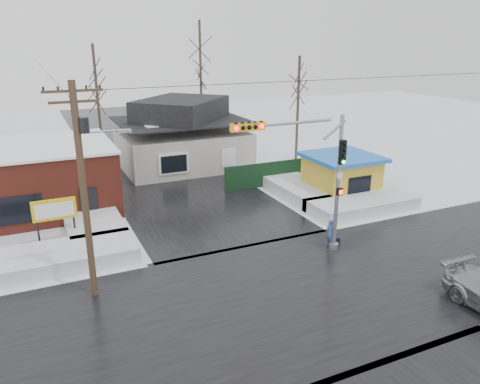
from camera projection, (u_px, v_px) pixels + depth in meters
name	position (u px, v px, depth m)	size (l,w,h in m)	color
ground	(298.00, 292.00, 20.23)	(120.00, 120.00, 0.00)	white
road_ns	(298.00, 292.00, 20.23)	(10.00, 120.00, 0.02)	black
road_ew	(298.00, 292.00, 20.23)	(120.00, 10.00, 0.02)	black
snowbank_nw	(62.00, 257.00, 22.57)	(7.00, 3.00, 0.80)	white
snowbank_ne	(362.00, 204.00, 29.70)	(7.00, 3.00, 0.80)	white
snowbank_nside_w	(90.00, 216.00, 27.67)	(3.00, 8.00, 0.80)	white
snowbank_nside_e	(294.00, 186.00, 33.22)	(3.00, 8.00, 0.80)	white
traffic_signal	(313.00, 168.00, 22.32)	(6.05, 0.68, 7.00)	gray
utility_pole	(84.00, 180.00, 18.49)	(3.15, 0.44, 9.00)	#382619
brick_building	(12.00, 180.00, 29.00)	(12.20, 8.20, 4.12)	maroon
marquee_sign	(54.00, 211.00, 24.24)	(2.20, 0.21, 2.55)	black
house	(182.00, 136.00, 39.16)	(10.40, 8.40, 5.76)	beige
kiosk	(341.00, 175.00, 32.15)	(4.60, 4.60, 2.88)	gold
fence	(275.00, 173.00, 34.59)	(8.00, 0.12, 1.80)	black
tree_far_left	(95.00, 69.00, 38.54)	(3.00, 3.00, 10.00)	#332821
tree_far_mid	(200.00, 47.00, 43.73)	(3.00, 3.00, 12.00)	#332821
tree_far_right	(299.00, 78.00, 39.96)	(3.00, 3.00, 9.00)	#332821
pedestrian	(331.00, 233.00, 24.43)	(0.54, 0.36, 1.49)	#395FA0
shopping_bag	(337.00, 241.00, 24.83)	(0.28, 0.12, 0.35)	black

